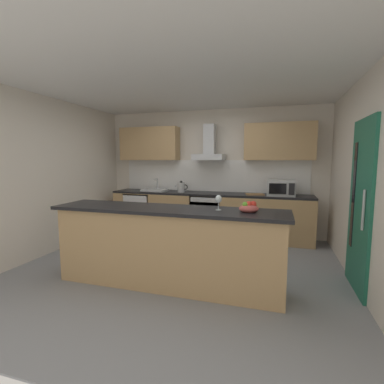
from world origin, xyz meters
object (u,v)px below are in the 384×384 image
object	(u,v)px
range_hood	(209,149)
chopping_board	(255,194)
sink	(155,190)
wine_glass	(219,200)
microwave	(281,188)
oven	(207,214)
fruit_bowl	(249,208)
refrigerator	(141,212)
kettle	(181,187)

from	to	relation	value
range_hood	chopping_board	size ratio (longest dim) A/B	2.12
sink	wine_glass	distance (m)	2.96
range_hood	microwave	bearing A→B (deg)	-6.35
sink	oven	bearing A→B (deg)	-0.54
sink	chopping_board	distance (m)	2.10
sink	fruit_bowl	size ratio (longest dim) A/B	2.27
oven	wine_glass	size ratio (longest dim) A/B	4.50
wine_glass	fruit_bowl	bearing A→B (deg)	-0.48
oven	sink	bearing A→B (deg)	179.46
fruit_bowl	refrigerator	bearing A→B (deg)	137.81
oven	refrigerator	xyz separation A→B (m)	(-1.49, -0.00, -0.03)
refrigerator	microwave	xyz separation A→B (m)	(2.90, -0.03, 0.62)
kettle	range_hood	bearing A→B (deg)	16.50
wine_glass	kettle	bearing A→B (deg)	118.80
sink	wine_glass	bearing A→B (deg)	-51.24
sink	kettle	xyz separation A→B (m)	(0.61, -0.04, 0.08)
oven	range_hood	bearing A→B (deg)	90.00
chopping_board	sink	bearing A→B (deg)	179.05
sink	chopping_board	xyz separation A→B (m)	(2.10, -0.03, -0.02)
fruit_bowl	wine_glass	bearing A→B (deg)	179.52
oven	fruit_bowl	xyz separation A→B (m)	(1.04, -2.30, 0.57)
refrigerator	fruit_bowl	bearing A→B (deg)	-42.19
microwave	fruit_bowl	world-z (taller)	microwave
oven	refrigerator	size ratio (longest dim) A/B	0.94
microwave	refrigerator	bearing A→B (deg)	179.50
refrigerator	kettle	distance (m)	1.10
oven	microwave	size ratio (longest dim) A/B	1.60
microwave	sink	size ratio (longest dim) A/B	1.00
range_hood	chopping_board	xyz separation A→B (m)	(0.94, -0.15, -0.88)
refrigerator	wine_glass	world-z (taller)	wine_glass
refrigerator	microwave	size ratio (longest dim) A/B	1.70
microwave	wine_glass	bearing A→B (deg)	-107.70
oven	sink	xyz separation A→B (m)	(-1.16, 0.01, 0.47)
oven	fruit_bowl	size ratio (longest dim) A/B	3.64
microwave	fruit_bowl	xyz separation A→B (m)	(-0.37, -2.27, -0.02)
range_hood	fruit_bowl	distance (m)	2.75
fruit_bowl	range_hood	bearing A→B (deg)	113.26
refrigerator	kettle	xyz separation A→B (m)	(0.94, -0.03, 0.58)
refrigerator	sink	bearing A→B (deg)	2.39
refrigerator	kettle	bearing A→B (deg)	-1.89
fruit_bowl	kettle	bearing A→B (deg)	125.16
range_hood	chopping_board	world-z (taller)	range_hood
range_hood	wine_glass	xyz separation A→B (m)	(0.69, -2.42, -0.68)
range_hood	fruit_bowl	world-z (taller)	range_hood
sink	range_hood	world-z (taller)	range_hood
oven	kettle	bearing A→B (deg)	-176.50
kettle	chopping_board	xyz separation A→B (m)	(1.49, 0.01, -0.09)
refrigerator	sink	world-z (taller)	sink
oven	chopping_board	distance (m)	1.04
refrigerator	microwave	world-z (taller)	microwave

